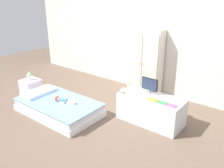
{
  "coord_description": "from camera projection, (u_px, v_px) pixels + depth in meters",
  "views": [
    {
      "loc": [
        2.37,
        -2.71,
        2.04
      ],
      "look_at": [
        0.03,
        0.3,
        0.53
      ],
      "focal_mm": 38.78,
      "sensor_mm": 36.0,
      "label": 1
    }
  ],
  "objects": [
    {
      "name": "ground_plane",
      "position": [
        100.0,
        118.0,
        4.09
      ],
      "size": [
        10.0,
        10.0,
        0.02
      ],
      "primitive_type": "cube",
      "color": "brown"
    },
    {
      "name": "back_wall",
      "position": [
        151.0,
        26.0,
        4.75
      ],
      "size": [
        6.4,
        0.05,
        2.7
      ],
      "primitive_type": "cube",
      "color": "silver",
      "rests_on": "ground_plane"
    },
    {
      "name": "bed",
      "position": [
        59.0,
        107.0,
        4.21
      ],
      "size": [
        1.45,
        0.85,
        0.23
      ],
      "color": "white",
      "rests_on": "ground_plane"
    },
    {
      "name": "pillow",
      "position": [
        39.0,
        92.0,
        4.46
      ],
      "size": [
        0.31,
        0.61,
        0.06
      ],
      "primitive_type": "cube",
      "color": "silver",
      "rests_on": "bed"
    },
    {
      "name": "doll",
      "position": [
        61.0,
        100.0,
        4.13
      ],
      "size": [
        0.39,
        0.18,
        0.1
      ],
      "color": "#4C84C6",
      "rests_on": "bed"
    },
    {
      "name": "nightstand",
      "position": [
        31.0,
        88.0,
        4.85
      ],
      "size": [
        0.33,
        0.33,
        0.35
      ],
      "primitive_type": "cube",
      "color": "silver",
      "rests_on": "ground_plane"
    },
    {
      "name": "table_lamp",
      "position": [
        29.0,
        74.0,
        4.74
      ],
      "size": [
        0.11,
        0.11,
        0.18
      ],
      "color": "#B7B2AD",
      "rests_on": "nightstand"
    },
    {
      "name": "wardrobe",
      "position": [
        145.0,
        62.0,
        4.85
      ],
      "size": [
        0.7,
        0.3,
        1.33
      ],
      "color": "white",
      "rests_on": "ground_plane"
    },
    {
      "name": "tv_stand",
      "position": [
        151.0,
        109.0,
        3.88
      ],
      "size": [
        1.03,
        0.48,
        0.45
      ],
      "primitive_type": "cube",
      "color": "silver",
      "rests_on": "ground_plane"
    },
    {
      "name": "tv_monitor",
      "position": [
        150.0,
        85.0,
        3.86
      ],
      "size": [
        0.28,
        0.1,
        0.26
      ],
      "color": "#99999E",
      "rests_on": "tv_stand"
    },
    {
      "name": "rocking_horse_toy",
      "position": [
        123.0,
        90.0,
        3.91
      ],
      "size": [
        0.09,
        0.04,
        0.1
      ],
      "color": "#8E6642",
      "rests_on": "tv_stand"
    },
    {
      "name": "book_yellow",
      "position": [
        153.0,
        100.0,
        3.67
      ],
      "size": [
        0.15,
        0.1,
        0.02
      ],
      "primitive_type": "cube",
      "color": "gold",
      "rests_on": "tv_stand"
    },
    {
      "name": "book_green",
      "position": [
        163.0,
        103.0,
        3.58
      ],
      "size": [
        0.13,
        0.09,
        0.02
      ],
      "primitive_type": "cube",
      "color": "#429E51",
      "rests_on": "tv_stand"
    },
    {
      "name": "book_purple",
      "position": [
        171.0,
        106.0,
        3.5
      ],
      "size": [
        0.16,
        0.09,
        0.01
      ],
      "primitive_type": "cube",
      "color": "#8E51B2",
      "rests_on": "tv_stand"
    }
  ]
}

